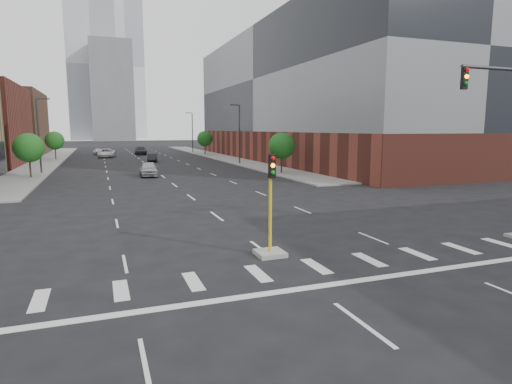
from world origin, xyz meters
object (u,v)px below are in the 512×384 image
car_near_left (148,169)px  car_deep_right (141,151)px  median_traffic_signal (270,234)px  car_distant (98,151)px  car_far_left (107,153)px  car_mid_right (152,158)px

car_near_left → car_deep_right: bearing=89.1°
median_traffic_signal → car_distant: median_traffic_signal is taller
car_far_left → car_distant: bearing=105.9°
car_mid_right → car_distant: (-8.44, 23.85, 0.03)m
car_distant → car_deep_right: bearing=-28.7°
car_mid_right → car_near_left: bearing=-88.6°
car_mid_right → car_distant: bearing=118.6°
car_far_left → car_distant: size_ratio=1.42×
car_mid_right → car_deep_right: 20.67m
car_near_left → car_deep_right: size_ratio=0.85×
car_mid_right → median_traffic_signal: bearing=-82.4°
car_distant → car_mid_right: bearing=-78.6°
median_traffic_signal → car_far_left: size_ratio=0.74×
median_traffic_signal → car_mid_right: size_ratio=1.05×
car_deep_right → car_mid_right: bearing=-82.5°
car_mid_right → car_far_left: car_far_left is taller
median_traffic_signal → car_deep_right: 76.75m
car_deep_right → car_far_left: bearing=-128.9°
median_traffic_signal → car_far_left: bearing=94.4°
median_traffic_signal → car_distant: size_ratio=1.05×
car_far_left → car_distant: car_far_left is taller
car_near_left → car_distant: size_ratio=1.17×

